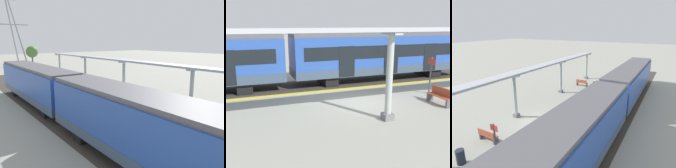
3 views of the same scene
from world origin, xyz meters
The scene contains 8 objects.
ground_plane centered at (0.00, 0.00, 0.00)m, with size 176.00×176.00×0.00m, color gray.
tactile_edge_strip centered at (-2.85, 0.00, 0.00)m, with size 0.45×37.96×0.01m, color gold.
trackbed centered at (-4.68, 0.00, 0.00)m, with size 3.20×49.96×0.01m, color #38332D.
train_far_carriage centered at (-4.68, 4.02, 1.83)m, with size 2.65×13.42×3.48m.
canopy_pillar_third centered at (2.63, 0.14, 1.92)m, with size 1.10×0.44×3.79m.
canopy_beam centered at (2.63, 0.08, 3.87)m, with size 1.20×30.59×0.16m, color #A8AAB2.
bench_mid_platform centered at (1.69, 3.89, 0.44)m, with size 1.51×0.48×0.86m.
platform_info_sign centered at (-0.13, 4.71, 1.33)m, with size 0.56×0.10×2.20m.
Camera 2 is at (11.35, -5.40, 4.08)m, focal length 39.38 mm.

